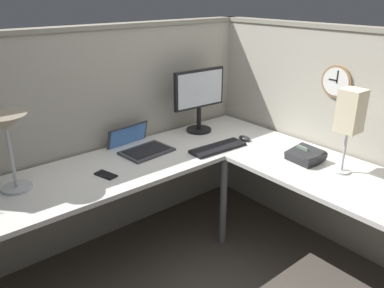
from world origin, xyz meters
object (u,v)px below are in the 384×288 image
object	(u,v)px
laptop	(138,145)
cell_phone	(106,175)
desk_lamp_paper	(350,113)
desk_lamp_dome	(6,129)
office_phone	(306,156)
keyboard	(218,148)
monitor	(199,96)
computer_mouse	(245,138)
wall_clock	(337,81)

from	to	relation	value
laptop	cell_phone	distance (m)	0.46
laptop	desk_lamp_paper	bearing A→B (deg)	-55.58
desk_lamp_dome	office_phone	xyz separation A→B (m)	(1.60, -0.83, -0.33)
keyboard	office_phone	bearing A→B (deg)	-56.88
desk_lamp_dome	cell_phone	world-z (taller)	desk_lamp_dome
office_phone	desk_lamp_paper	xyz separation A→B (m)	(0.04, -0.24, 0.35)
monitor	computer_mouse	bearing A→B (deg)	-71.21
laptop	keyboard	size ratio (longest dim) A/B	0.95
office_phone	wall_clock	size ratio (longest dim) A/B	1.00
cell_phone	desk_lamp_paper	bearing A→B (deg)	-52.20
cell_phone	wall_clock	size ratio (longest dim) A/B	0.65
monitor	computer_mouse	distance (m)	0.49
keyboard	computer_mouse	size ratio (longest dim) A/B	4.13
monitor	laptop	distance (m)	0.64
monitor	desk_lamp_paper	bearing A→B (deg)	-80.09
keyboard	computer_mouse	world-z (taller)	computer_mouse
keyboard	cell_phone	size ratio (longest dim) A/B	2.99
desk_lamp_paper	wall_clock	xyz separation A→B (m)	(0.29, 0.28, 0.10)
laptop	desk_lamp_dome	distance (m)	0.93
wall_clock	office_phone	bearing A→B (deg)	-173.13
laptop	office_phone	size ratio (longest dim) A/B	1.86
keyboard	cell_phone	distance (m)	0.83
wall_clock	monitor	bearing A→B (deg)	119.28
monitor	office_phone	size ratio (longest dim) A/B	2.26
keyboard	desk_lamp_paper	size ratio (longest dim) A/B	0.81
monitor	desk_lamp_paper	size ratio (longest dim) A/B	0.94
cell_phone	laptop	bearing A→B (deg)	17.15
monitor	cell_phone	size ratio (longest dim) A/B	3.47
laptop	wall_clock	bearing A→B (deg)	-38.95
laptop	desk_lamp_dome	size ratio (longest dim) A/B	0.92
monitor	keyboard	size ratio (longest dim) A/B	1.16
keyboard	desk_lamp_dome	size ratio (longest dim) A/B	0.97
office_phone	computer_mouse	bearing A→B (deg)	93.34
monitor	desk_lamp_paper	distance (m)	1.16
monitor	laptop	bearing A→B (deg)	-179.55
laptop	monitor	bearing A→B (deg)	0.45
keyboard	office_phone	distance (m)	0.61
keyboard	wall_clock	bearing A→B (deg)	-34.70
monitor	desk_lamp_paper	xyz separation A→B (m)	(0.20, -1.14, 0.09)
desk_lamp_dome	cell_phone	size ratio (longest dim) A/B	3.09
laptop	desk_lamp_paper	size ratio (longest dim) A/B	0.77
computer_mouse	laptop	bearing A→B (deg)	152.08
laptop	cell_phone	world-z (taller)	laptop
desk_lamp_dome	cell_phone	xyz separation A→B (m)	(0.47, -0.17, -0.36)
wall_clock	computer_mouse	bearing A→B (deg)	126.26
wall_clock	desk_lamp_dome	bearing A→B (deg)	157.60
office_phone	desk_lamp_dome	bearing A→B (deg)	152.51
monitor	desk_lamp_dome	size ratio (longest dim) A/B	1.12
computer_mouse	desk_lamp_dome	bearing A→B (deg)	168.87
desk_lamp_dome	desk_lamp_paper	bearing A→B (deg)	-33.13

